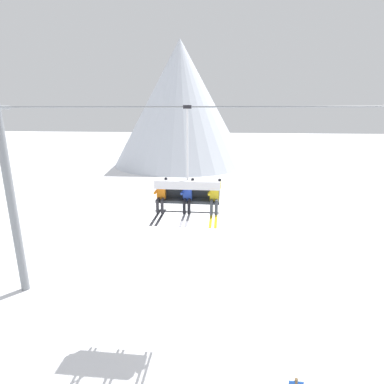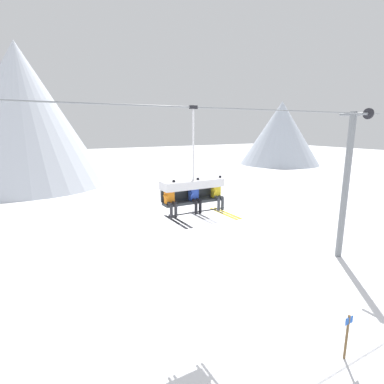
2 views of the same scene
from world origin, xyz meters
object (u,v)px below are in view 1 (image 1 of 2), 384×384
Objects in this scene: skier_orange at (161,195)px; skier_yellow at (214,197)px; chairlift_chair at (188,186)px; lift_tower_near at (11,199)px; skier_blue at (187,196)px.

skier_orange is 1.00× the size of skier_yellow.
skier_orange is (-0.99, -0.21, -0.30)m from chairlift_chair.
lift_tower_near is 4.97× the size of skier_orange.
skier_blue and skier_yellow have the same top height.
skier_yellow is at bearing 0.00° from skier_orange.
skier_yellow is (0.99, -0.21, -0.30)m from chairlift_chair.
skier_yellow is at bearing -12.14° from chairlift_chair.
chairlift_chair is 1.06m from skier_yellow.
skier_blue is (0.99, 0.00, 0.00)m from skier_orange.
skier_yellow is at bearing -6.05° from lift_tower_near.
skier_orange is at bearing 180.00° from skier_blue.
lift_tower_near is 4.97× the size of skier_blue.
skier_orange is at bearing -167.78° from chairlift_chair.
lift_tower_near reaches higher than chairlift_chair.
skier_orange and skier_blue have the same top height.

